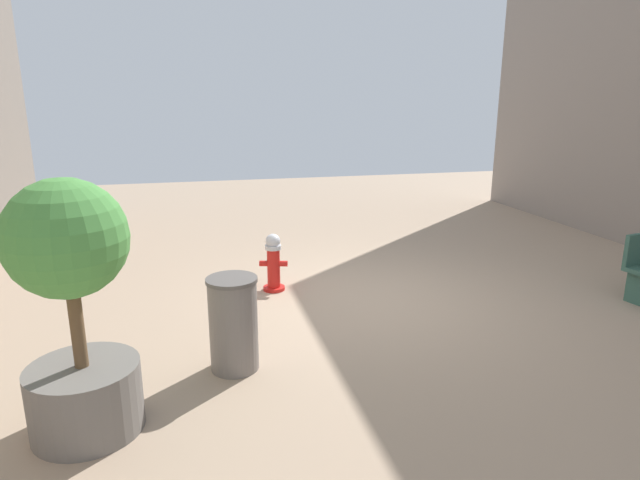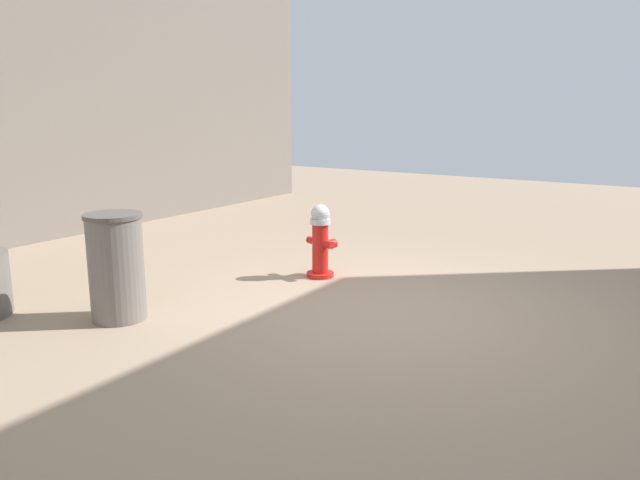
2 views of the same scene
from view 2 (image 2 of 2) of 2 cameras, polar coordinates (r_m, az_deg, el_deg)
The scene contains 3 objects.
ground_plane at distance 5.94m, azimuth 6.42°, elevation -6.73°, with size 23.40×23.40×0.00m, color tan.
fire_hydrant at distance 7.04m, azimuth 0.06°, elevation -0.08°, with size 0.41×0.39×0.85m.
trash_bin at distance 5.91m, azimuth -18.35°, elevation -2.38°, with size 0.52×0.52×0.99m.
Camera 2 is at (-2.49, 5.04, 1.93)m, focal length 34.53 mm.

